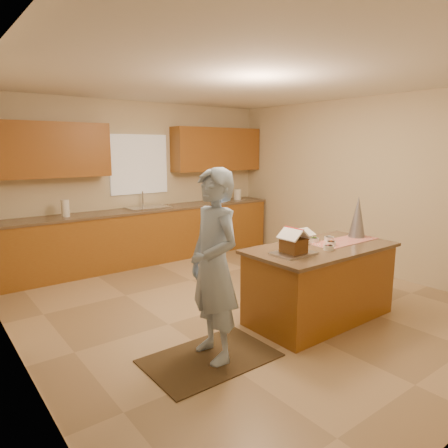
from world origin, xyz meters
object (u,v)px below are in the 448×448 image
at_px(island_base, 320,284).
at_px(tinsel_tree, 358,217).
at_px(gingerbread_house, 294,243).
at_px(boy, 214,266).

relative_size(island_base, tinsel_tree, 3.27).
xyz_separation_m(island_base, gingerbread_house, (-0.51, -0.05, 0.56)).
relative_size(island_base, boy, 0.95).
xyz_separation_m(tinsel_tree, gingerbread_house, (-1.23, -0.09, -0.13)).
height_order(tinsel_tree, gingerbread_house, tinsel_tree).
distance_m(boy, gingerbread_house, 0.98).
distance_m(island_base, boy, 1.56).
distance_m(island_base, gingerbread_house, 0.76).
xyz_separation_m(island_base, boy, (-1.48, 0.01, 0.48)).
bearing_deg(boy, gingerbread_house, 92.32).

